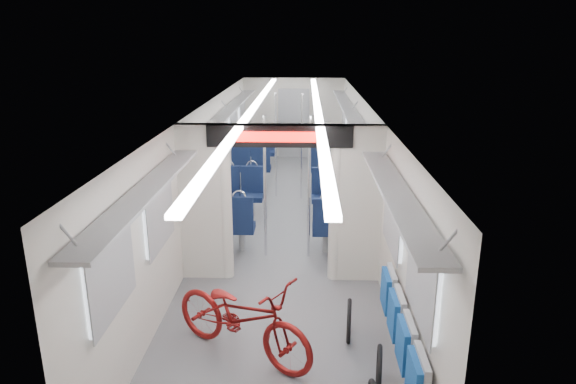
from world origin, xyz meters
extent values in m
plane|color=#515456|center=(0.00, 0.00, 0.00)|extent=(12.00, 12.00, 0.00)
cube|color=beige|center=(-1.45, 0.00, 1.15)|extent=(0.02, 12.00, 2.30)
cube|color=beige|center=(1.45, 0.00, 1.15)|extent=(0.02, 12.00, 2.30)
cube|color=beige|center=(0.00, 6.00, 1.15)|extent=(2.90, 0.02, 2.30)
cube|color=silver|center=(0.00, 0.00, 2.30)|extent=(2.90, 12.00, 0.02)
cube|color=white|center=(-0.55, 0.00, 2.27)|extent=(0.12, 11.40, 0.04)
cube|color=white|center=(0.55, 0.00, 2.27)|extent=(0.12, 11.40, 0.04)
cube|color=beige|center=(-1.12, -2.00, 1.00)|extent=(0.65, 0.18, 2.00)
cube|color=beige|center=(1.12, -2.00, 1.00)|extent=(0.65, 0.18, 2.00)
cube|color=beige|center=(0.00, -2.00, 2.15)|extent=(2.90, 0.18, 0.30)
cylinder|color=beige|center=(-0.80, -2.00, 1.00)|extent=(0.20, 0.20, 2.00)
cylinder|color=beige|center=(0.80, -2.00, 1.00)|extent=(0.20, 0.20, 2.00)
cube|color=black|center=(0.00, -2.11, 2.15)|extent=(2.00, 0.03, 0.30)
cube|color=#FF0C07|center=(0.00, -2.13, 2.15)|extent=(1.20, 0.02, 0.14)
cube|color=silver|center=(-1.42, -4.80, 1.40)|extent=(0.04, 1.00, 0.75)
cube|color=silver|center=(1.42, -4.80, 1.40)|extent=(0.04, 1.00, 0.75)
cube|color=silver|center=(-1.42, -3.20, 1.40)|extent=(0.04, 1.00, 0.75)
cube|color=silver|center=(1.42, -3.20, 1.40)|extent=(0.04, 1.00, 0.75)
cube|color=silver|center=(-1.42, -0.50, 1.40)|extent=(0.04, 1.00, 0.75)
cube|color=silver|center=(1.42, -0.50, 1.40)|extent=(0.04, 1.00, 0.75)
cube|color=silver|center=(-1.42, 1.40, 1.40)|extent=(0.04, 1.00, 0.75)
cube|color=silver|center=(1.42, 1.40, 1.40)|extent=(0.04, 1.00, 0.75)
cube|color=silver|center=(-1.42, 3.30, 1.40)|extent=(0.04, 1.00, 0.75)
cube|color=silver|center=(1.42, 3.30, 1.40)|extent=(0.04, 1.00, 0.75)
cube|color=silver|center=(-1.42, 5.10, 1.40)|extent=(0.04, 1.00, 0.75)
cube|color=silver|center=(1.42, 5.10, 1.40)|extent=(0.04, 1.00, 0.75)
cube|color=gray|center=(-1.27, -4.00, 1.95)|extent=(0.30, 3.60, 0.04)
cube|color=gray|center=(1.27, -4.00, 1.95)|extent=(0.30, 3.60, 0.04)
cube|color=gray|center=(-1.27, 2.00, 1.95)|extent=(0.30, 7.60, 0.04)
cube|color=gray|center=(1.27, 2.00, 1.95)|extent=(0.30, 7.60, 0.04)
cube|color=gray|center=(0.00, 5.94, 1.00)|extent=(0.90, 0.05, 2.00)
imported|color=maroon|center=(-0.33, -3.99, 0.49)|extent=(1.93, 1.55, 0.98)
cube|color=gray|center=(1.38, -5.15, 0.58)|extent=(0.06, 0.46, 0.52)
cube|color=navy|center=(1.32, -5.15, 0.58)|extent=(0.06, 0.42, 0.44)
cube|color=gray|center=(1.38, -4.60, 0.58)|extent=(0.06, 0.46, 0.52)
cube|color=navy|center=(1.32, -4.60, 0.58)|extent=(0.06, 0.42, 0.44)
cube|color=gray|center=(1.38, -4.05, 0.58)|extent=(0.06, 0.46, 0.52)
cube|color=navy|center=(1.32, -4.05, 0.58)|extent=(0.06, 0.42, 0.44)
cube|color=gray|center=(1.38, -3.50, 0.58)|extent=(0.06, 0.46, 0.52)
cube|color=navy|center=(1.32, -3.50, 0.58)|extent=(0.06, 0.42, 0.44)
torus|color=black|center=(1.11, -4.61, 0.24)|extent=(0.13, 0.54, 0.54)
torus|color=black|center=(0.88, -3.66, 0.24)|extent=(0.10, 0.53, 0.53)
cube|color=black|center=(-0.70, -1.03, 0.40)|extent=(0.44, 0.41, 0.10)
cylinder|color=gray|center=(-0.70, -1.03, 0.17)|extent=(0.10, 0.10, 0.35)
cube|color=black|center=(-0.70, -1.20, 0.72)|extent=(0.44, 0.08, 0.54)
torus|color=silver|center=(-0.70, -1.20, 0.99)|extent=(0.23, 0.03, 0.23)
cube|color=black|center=(-0.70, 0.65, 0.40)|extent=(0.44, 0.41, 0.10)
cylinder|color=gray|center=(-0.70, 0.65, 0.17)|extent=(0.10, 0.10, 0.35)
cube|color=black|center=(-0.70, 0.82, 0.72)|extent=(0.44, 0.08, 0.54)
torus|color=silver|center=(-0.70, 0.82, 0.99)|extent=(0.23, 0.03, 0.23)
cube|color=black|center=(-1.17, -1.03, 0.40)|extent=(0.44, 0.41, 0.10)
cylinder|color=gray|center=(-1.17, -1.03, 0.17)|extent=(0.10, 0.10, 0.35)
cube|color=black|center=(-1.17, -1.20, 0.72)|extent=(0.44, 0.08, 0.54)
torus|color=silver|center=(-1.17, -1.20, 0.99)|extent=(0.23, 0.03, 0.23)
cube|color=black|center=(-1.17, 0.65, 0.40)|extent=(0.44, 0.41, 0.10)
cylinder|color=gray|center=(-1.17, 0.65, 0.17)|extent=(0.10, 0.10, 0.35)
cube|color=black|center=(-1.17, 0.82, 0.72)|extent=(0.44, 0.08, 0.54)
torus|color=silver|center=(-1.17, 0.82, 0.99)|extent=(0.23, 0.03, 0.23)
cube|color=black|center=(0.70, -1.07, 0.40)|extent=(0.44, 0.41, 0.10)
cylinder|color=gray|center=(0.70, -1.07, 0.17)|extent=(0.10, 0.10, 0.35)
cube|color=black|center=(0.70, -1.24, 0.72)|extent=(0.44, 0.08, 0.54)
torus|color=silver|center=(0.70, -1.24, 0.99)|extent=(0.22, 0.03, 0.22)
cube|color=black|center=(0.70, 0.60, 0.40)|extent=(0.44, 0.41, 0.10)
cylinder|color=gray|center=(0.70, 0.60, 0.17)|extent=(0.10, 0.10, 0.35)
cube|color=black|center=(0.70, 0.76, 0.72)|extent=(0.44, 0.08, 0.54)
torus|color=silver|center=(0.70, 0.76, 0.99)|extent=(0.22, 0.03, 0.22)
cube|color=black|center=(1.17, -1.07, 0.40)|extent=(0.44, 0.41, 0.10)
cylinder|color=gray|center=(1.17, -1.07, 0.17)|extent=(0.10, 0.10, 0.35)
cube|color=black|center=(1.17, -1.24, 0.72)|extent=(0.44, 0.08, 0.54)
torus|color=silver|center=(1.17, -1.24, 0.99)|extent=(0.22, 0.03, 0.22)
cube|color=black|center=(1.17, 0.60, 0.40)|extent=(0.44, 0.41, 0.10)
cylinder|color=gray|center=(1.17, 0.60, 0.17)|extent=(0.10, 0.10, 0.35)
cube|color=black|center=(1.17, 0.76, 0.72)|extent=(0.44, 0.08, 0.54)
torus|color=silver|center=(1.17, 0.76, 0.99)|extent=(0.22, 0.03, 0.22)
cube|color=black|center=(-0.70, 2.94, 0.40)|extent=(0.44, 0.41, 0.10)
cylinder|color=gray|center=(-0.70, 2.94, 0.17)|extent=(0.10, 0.10, 0.35)
cube|color=black|center=(-0.70, 2.77, 0.72)|extent=(0.44, 0.08, 0.54)
torus|color=silver|center=(-0.70, 2.77, 0.99)|extent=(0.23, 0.03, 0.23)
cube|color=black|center=(-0.70, 4.62, 0.40)|extent=(0.44, 0.41, 0.10)
cylinder|color=gray|center=(-0.70, 4.62, 0.17)|extent=(0.10, 0.10, 0.35)
cube|color=black|center=(-0.70, 4.79, 0.72)|extent=(0.44, 0.08, 0.54)
torus|color=silver|center=(-0.70, 4.79, 0.99)|extent=(0.23, 0.03, 0.23)
cube|color=black|center=(-1.17, 2.94, 0.40)|extent=(0.44, 0.41, 0.10)
cylinder|color=gray|center=(-1.17, 2.94, 0.17)|extent=(0.10, 0.10, 0.35)
cube|color=black|center=(-1.17, 2.77, 0.72)|extent=(0.44, 0.08, 0.54)
torus|color=silver|center=(-1.17, 2.77, 0.99)|extent=(0.23, 0.03, 0.23)
cube|color=black|center=(-1.17, 4.62, 0.40)|extent=(0.44, 0.41, 0.10)
cylinder|color=gray|center=(-1.17, 4.62, 0.17)|extent=(0.10, 0.10, 0.35)
cube|color=black|center=(-1.17, 4.79, 0.72)|extent=(0.44, 0.08, 0.54)
torus|color=silver|center=(-1.17, 4.79, 0.99)|extent=(0.23, 0.03, 0.23)
cube|color=black|center=(0.70, 2.93, 0.40)|extent=(0.43, 0.40, 0.10)
cylinder|color=gray|center=(0.70, 2.93, 0.17)|extent=(0.10, 0.10, 0.35)
cube|color=black|center=(0.70, 2.76, 0.71)|extent=(0.43, 0.08, 0.53)
torus|color=silver|center=(0.70, 2.76, 0.98)|extent=(0.22, 0.03, 0.22)
cube|color=black|center=(0.70, 4.56, 0.40)|extent=(0.43, 0.40, 0.10)
cylinder|color=gray|center=(0.70, 4.56, 0.17)|extent=(0.10, 0.10, 0.35)
cube|color=black|center=(0.70, 4.73, 0.71)|extent=(0.43, 0.08, 0.53)
torus|color=silver|center=(0.70, 4.73, 0.98)|extent=(0.22, 0.03, 0.22)
cube|color=black|center=(1.17, 2.93, 0.40)|extent=(0.43, 0.40, 0.10)
cylinder|color=gray|center=(1.17, 2.93, 0.17)|extent=(0.10, 0.10, 0.35)
cube|color=black|center=(1.17, 2.76, 0.71)|extent=(0.43, 0.08, 0.53)
torus|color=silver|center=(1.17, 2.76, 0.98)|extent=(0.22, 0.03, 0.22)
cube|color=black|center=(1.17, 4.56, 0.40)|extent=(0.43, 0.40, 0.10)
cylinder|color=gray|center=(1.17, 4.56, 0.17)|extent=(0.10, 0.10, 0.35)
cube|color=black|center=(1.17, 4.73, 0.71)|extent=(0.43, 0.08, 0.53)
torus|color=silver|center=(1.17, 4.73, 0.98)|extent=(0.22, 0.03, 0.22)
cylinder|color=silver|center=(-0.28, -1.23, 1.15)|extent=(0.05, 0.05, 2.30)
cylinder|color=silver|center=(0.42, -1.24, 1.15)|extent=(0.04, 0.04, 2.30)
cylinder|color=silver|center=(-0.29, 2.00, 1.15)|extent=(0.04, 0.04, 2.30)
cylinder|color=silver|center=(0.27, 1.89, 1.15)|extent=(0.04, 0.04, 2.30)
camera|label=1|loc=(0.36, -8.98, 3.47)|focal=32.00mm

